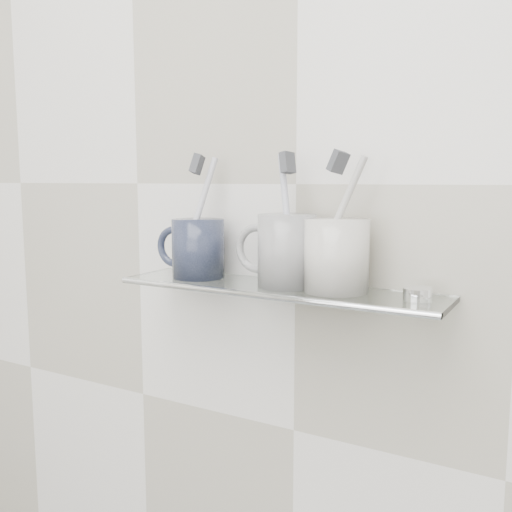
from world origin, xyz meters
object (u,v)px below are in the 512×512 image
Objects in this scene: mug_center at (287,251)px; shelf_glass at (277,289)px; mug_left at (198,249)px; mug_right at (336,256)px.

shelf_glass is at bearing -152.98° from mug_center.
mug_right reaches higher than mug_left.
mug_left is at bearing -173.08° from mug_center.
mug_right is at bearing 21.79° from mug_left.
mug_right is (0.24, 0.00, 0.00)m from mug_left.
shelf_glass is 4.87× the size of mug_right.
mug_center reaches higher than mug_left.
shelf_glass is 5.31× the size of mug_left.
mug_center is at bearing 160.50° from mug_right.
mug_right is (0.08, 0.00, -0.00)m from mug_center.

